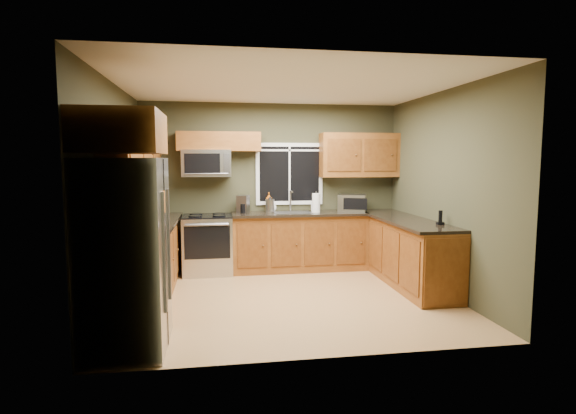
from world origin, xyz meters
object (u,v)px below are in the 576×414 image
object	(u,v)px
range	(208,244)
paper_towel_roll	(316,203)
soap_bottle_a	(269,202)
soap_bottle_c	(272,206)
soap_bottle_b	(314,205)
microwave	(207,163)
cordless_phone	(440,220)
kettle	(270,205)
refrigerator	(126,255)
coffee_maker	(243,205)
toaster_oven	(352,203)

from	to	relation	value
range	paper_towel_roll	xyz separation A→B (m)	(1.73, -0.02, 0.62)
soap_bottle_a	soap_bottle_c	size ratio (longest dim) A/B	1.78
soap_bottle_a	soap_bottle_b	xyz separation A→B (m)	(0.75, -0.01, -0.06)
microwave	soap_bottle_c	size ratio (longest dim) A/B	4.32
microwave	cordless_phone	xyz separation A→B (m)	(3.03, -1.78, -0.73)
paper_towel_roll	soap_bottle_b	xyz separation A→B (m)	(0.02, 0.24, -0.06)
range	soap_bottle_a	bearing A→B (deg)	13.03
microwave	paper_towel_roll	xyz separation A→B (m)	(1.73, -0.15, -0.64)
range	kettle	world-z (taller)	kettle
soap_bottle_a	cordless_phone	world-z (taller)	soap_bottle_a
paper_towel_roll	cordless_phone	world-z (taller)	paper_towel_roll
range	refrigerator	bearing A→B (deg)	-103.97
range	coffee_maker	distance (m)	0.83
kettle	cordless_phone	distance (m)	2.69
range	soap_bottle_a	xyz separation A→B (m)	(1.00, 0.23, 0.63)
coffee_maker	soap_bottle_b	size ratio (longest dim) A/B	1.50
soap_bottle_c	toaster_oven	bearing A→B (deg)	-8.70
refrigerator	microwave	size ratio (longest dim) A/B	2.37
toaster_oven	range	bearing A→B (deg)	-179.23
paper_towel_roll	kettle	bearing A→B (deg)	168.63
cordless_phone	paper_towel_roll	bearing A→B (deg)	128.70
kettle	toaster_oven	bearing A→B (deg)	-4.12
toaster_oven	kettle	xyz separation A→B (m)	(-1.35, 0.10, -0.02)
paper_towel_roll	soap_bottle_c	world-z (taller)	paper_towel_roll
coffee_maker	range	bearing A→B (deg)	-169.71
soap_bottle_b	soap_bottle_c	world-z (taller)	soap_bottle_b
range	soap_bottle_a	distance (m)	1.20
paper_towel_roll	soap_bottle_c	bearing A→B (deg)	159.94
microwave	toaster_oven	bearing A→B (deg)	-2.55
range	paper_towel_roll	world-z (taller)	paper_towel_roll
microwave	soap_bottle_c	distance (m)	1.27
toaster_oven	soap_bottle_a	world-z (taller)	soap_bottle_a
cordless_phone	soap_bottle_a	bearing A→B (deg)	137.43
refrigerator	soap_bottle_c	xyz separation A→B (m)	(1.74, 3.00, 0.13)
range	soap_bottle_b	world-z (taller)	soap_bottle_b
coffee_maker	soap_bottle_c	world-z (taller)	coffee_maker
soap_bottle_b	soap_bottle_a	bearing A→B (deg)	178.94
refrigerator	range	distance (m)	2.89
paper_towel_roll	soap_bottle_a	distance (m)	0.78
toaster_oven	cordless_phone	size ratio (longest dim) A/B	2.85
refrigerator	soap_bottle_b	distance (m)	3.86
refrigerator	cordless_phone	distance (m)	3.89
range	soap_bottle_b	bearing A→B (deg)	7.05
range	soap_bottle_a	world-z (taller)	soap_bottle_a
refrigerator	microwave	world-z (taller)	microwave
toaster_oven	coffee_maker	xyz separation A→B (m)	(-1.78, 0.07, -0.01)
refrigerator	soap_bottle_c	world-z (taller)	refrigerator
soap_bottle_a	soap_bottle_b	world-z (taller)	soap_bottle_a
microwave	soap_bottle_a	size ratio (longest dim) A/B	2.43
range	cordless_phone	size ratio (longest dim) A/B	5.01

